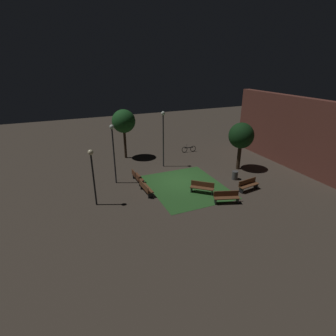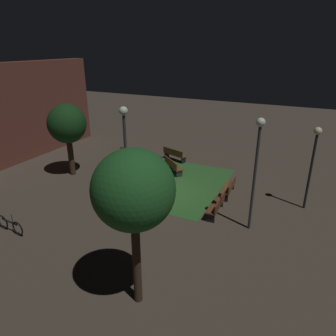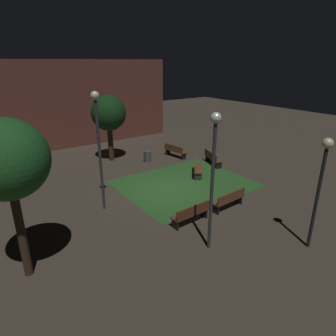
# 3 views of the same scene
# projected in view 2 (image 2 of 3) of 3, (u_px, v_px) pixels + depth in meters

# --- Properties ---
(ground_plane) EXTENTS (60.00, 60.00, 0.00)m
(ground_plane) POSITION_uv_depth(u_px,v_px,m) (164.00, 192.00, 17.02)
(ground_plane) COLOR #473D33
(grass_lawn) EXTENTS (6.89, 5.74, 0.01)m
(grass_lawn) POSITION_uv_depth(u_px,v_px,m) (172.00, 183.00, 18.12)
(grass_lawn) COLOR #2D6028
(grass_lawn) RESTS_ON ground
(bench_lawn_edge) EXTENTS (1.82, 0.55, 0.88)m
(bench_lawn_edge) POSITION_uv_depth(u_px,v_px,m) (217.00, 205.00, 14.59)
(bench_lawn_edge) COLOR brown
(bench_lawn_edge) RESTS_ON ground
(bench_by_lamp) EXTENTS (1.82, 0.57, 0.88)m
(bench_by_lamp) POSITION_uv_depth(u_px,v_px,m) (229.00, 187.00, 16.45)
(bench_by_lamp) COLOR brown
(bench_by_lamp) RESTS_ON ground
(bench_back_row) EXTENTS (1.54, 1.68, 0.88)m
(bench_back_row) POSITION_uv_depth(u_px,v_px,m) (173.00, 165.00, 19.38)
(bench_back_row) COLOR brown
(bench_back_row) RESTS_ON ground
(bench_front_right) EXTENTS (1.03, 1.86, 0.88)m
(bench_front_right) POSITION_uv_depth(u_px,v_px,m) (174.00, 154.00, 21.40)
(bench_front_right) COLOR brown
(bench_front_right) RESTS_ON ground
(bench_front_left) EXTENTS (0.72, 1.85, 0.88)m
(bench_front_left) POSITION_uv_depth(u_px,v_px,m) (133.00, 153.00, 21.65)
(bench_front_left) COLOR brown
(bench_front_left) RESTS_ON ground
(tree_tall_center) EXTENTS (2.25, 2.25, 4.39)m
(tree_tall_center) POSITION_uv_depth(u_px,v_px,m) (67.00, 124.00, 18.16)
(tree_tall_center) COLOR #38281C
(tree_tall_center) RESTS_ON ground
(tree_back_left) EXTENTS (2.33, 2.33, 5.03)m
(tree_back_left) POSITION_uv_depth(u_px,v_px,m) (133.00, 191.00, 8.39)
(tree_back_left) COLOR #38281C
(tree_back_left) RESTS_ON ground
(lamp_post_path_center) EXTENTS (0.36, 0.36, 5.28)m
(lamp_post_path_center) POSITION_uv_depth(u_px,v_px,m) (125.00, 149.00, 12.77)
(lamp_post_path_center) COLOR #333338
(lamp_post_path_center) RESTS_ON ground
(lamp_post_plaza_west) EXTENTS (0.36, 0.36, 4.94)m
(lamp_post_plaza_west) POSITION_uv_depth(u_px,v_px,m) (257.00, 157.00, 12.41)
(lamp_post_plaza_west) COLOR #333338
(lamp_post_plaza_west) RESTS_ON ground
(lamp_post_near_wall) EXTENTS (0.36, 0.36, 4.11)m
(lamp_post_near_wall) POSITION_uv_depth(u_px,v_px,m) (314.00, 154.00, 14.28)
(lamp_post_near_wall) COLOR black
(lamp_post_near_wall) RESTS_ON ground
(trash_bin) EXTENTS (0.49, 0.49, 0.74)m
(trash_bin) POSITION_uv_depth(u_px,v_px,m) (112.00, 163.00, 20.06)
(trash_bin) COLOR #4C4C4C
(trash_bin) RESTS_ON ground
(bicycle) EXTENTS (0.20, 1.68, 0.93)m
(bicycle) POSITION_uv_depth(u_px,v_px,m) (10.00, 225.00, 13.24)
(bicycle) COLOR black
(bicycle) RESTS_ON ground
(building_wall_backdrop) EXTENTS (13.54, 0.80, 6.52)m
(building_wall_backdrop) POSITION_uv_depth(u_px,v_px,m) (17.00, 113.00, 20.67)
(building_wall_backdrop) COLOR brown
(building_wall_backdrop) RESTS_ON ground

